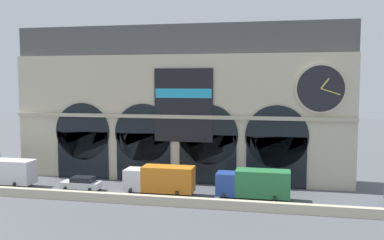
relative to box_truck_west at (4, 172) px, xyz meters
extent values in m
plane|color=#54565B|center=(19.10, 0.63, -1.70)|extent=(200.00, 200.00, 0.00)
cube|color=beige|center=(19.10, -3.74, -1.23)|extent=(90.00, 0.70, 0.94)
cube|color=beige|center=(19.10, 8.34, 5.97)|extent=(41.21, 5.43, 15.34)
cube|color=#4C4C4C|center=(19.10, 8.64, 15.44)|extent=(41.21, 4.83, 3.59)
cube|color=black|center=(7.21, 5.58, 1.26)|extent=(6.78, 0.20, 5.92)
cylinder|color=black|center=(7.21, 5.58, 4.22)|extent=(7.13, 0.20, 7.13)
cube|color=black|center=(15.14, 5.58, 1.26)|extent=(6.78, 0.20, 5.92)
cylinder|color=black|center=(15.14, 5.58, 4.22)|extent=(7.13, 0.20, 7.13)
cube|color=black|center=(23.06, 5.58, 1.26)|extent=(6.78, 0.20, 5.92)
cylinder|color=black|center=(23.06, 5.58, 4.22)|extent=(7.13, 0.20, 7.13)
cube|color=black|center=(30.99, 5.58, 1.26)|extent=(6.78, 0.20, 5.92)
cylinder|color=black|center=(30.99, 5.58, 4.22)|extent=(7.13, 0.20, 7.13)
cylinder|color=beige|center=(35.63, 5.48, 9.67)|extent=(5.50, 0.25, 5.50)
cylinder|color=black|center=(35.63, 5.36, 9.67)|extent=(5.09, 0.06, 5.09)
cube|color=gold|center=(36.05, 5.30, 10.23)|extent=(0.97, 0.04, 1.22)
cube|color=gold|center=(36.67, 5.28, 9.35)|extent=(2.10, 0.04, 0.76)
cube|color=black|center=(20.17, 5.46, 7.66)|extent=(7.02, 0.12, 8.63)
cube|color=#26A5D8|center=(20.17, 5.38, 9.07)|extent=(6.74, 0.04, 1.09)
cube|color=#B6AB91|center=(19.10, 5.48, 6.30)|extent=(41.21, 0.50, 0.44)
cube|color=white|center=(0.89, 0.00, 0.07)|extent=(5.50, 2.30, 2.70)
cylinder|color=black|center=(2.14, -1.03, -1.28)|extent=(0.28, 0.84, 0.84)
cylinder|color=black|center=(2.14, 1.04, -1.28)|extent=(0.28, 0.84, 0.84)
cube|color=white|center=(9.68, -0.02, -1.05)|extent=(4.40, 1.80, 0.70)
cube|color=black|center=(9.90, -0.02, -0.43)|extent=(2.46, 1.62, 0.55)
cylinder|color=black|center=(8.23, -0.83, -1.40)|extent=(0.28, 0.60, 0.60)
cylinder|color=black|center=(8.23, 0.79, -1.40)|extent=(0.28, 0.60, 0.60)
cylinder|color=black|center=(11.14, -0.83, -1.40)|extent=(0.28, 0.60, 0.60)
cylinder|color=black|center=(11.14, 0.79, -1.40)|extent=(0.28, 0.60, 0.60)
cube|color=white|center=(15.98, 0.06, -0.13)|extent=(2.00, 2.30, 2.30)
cube|color=orange|center=(19.73, 0.06, 0.07)|extent=(5.50, 2.30, 2.70)
cylinder|color=black|center=(15.88, -0.97, -1.28)|extent=(0.28, 0.84, 0.84)
cylinder|color=black|center=(15.88, 1.10, -1.28)|extent=(0.28, 0.84, 0.84)
cylinder|color=black|center=(20.98, -0.97, -1.28)|extent=(0.28, 0.84, 0.84)
cylinder|color=black|center=(20.98, 1.10, -1.28)|extent=(0.28, 0.84, 0.84)
cube|color=#28479E|center=(25.96, 0.12, -0.13)|extent=(2.00, 2.30, 2.30)
cube|color=#2D7A42|center=(29.71, 0.12, 0.07)|extent=(5.50, 2.30, 2.70)
cylinder|color=black|center=(25.86, -0.91, -1.28)|extent=(0.28, 0.84, 0.84)
cylinder|color=black|center=(25.86, 1.16, -1.28)|extent=(0.28, 0.84, 0.84)
cylinder|color=black|center=(30.96, -0.91, -1.28)|extent=(0.28, 0.84, 0.84)
cylinder|color=black|center=(30.96, 1.16, -1.28)|extent=(0.28, 0.84, 0.84)
camera|label=1|loc=(31.29, -43.07, 10.49)|focal=39.71mm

